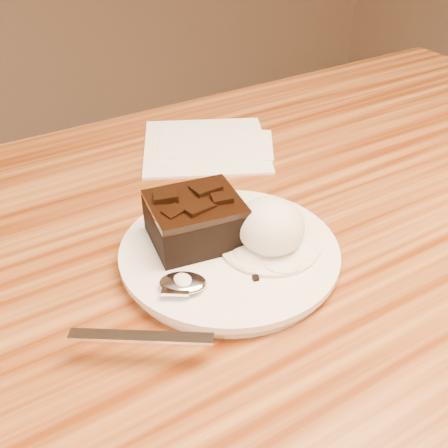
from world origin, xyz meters
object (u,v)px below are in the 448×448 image
brownie (195,223)px  ice_cream_scoop (270,226)px  napkin (206,145)px  dining_table (296,441)px  plate (229,255)px  spoon (183,284)px

brownie → ice_cream_scoop: ice_cream_scoop is taller
brownie → napkin: (0.13, 0.20, -0.03)m
dining_table → plate: plate is taller
plate → spoon: spoon is taller
ice_cream_scoop → dining_table: bearing=1.6°
plate → brownie: size_ratio=2.51×
brownie → spoon: brownie is taller
brownie → napkin: bearing=57.6°
brownie → napkin: brownie is taller
ice_cream_scoop → napkin: bearing=74.0°
dining_table → napkin: napkin is taller
plate → brownie: bearing=125.0°
dining_table → ice_cream_scoop: size_ratio=17.47×
dining_table → napkin: 0.45m
brownie → dining_table: bearing=-19.2°
dining_table → napkin: bearing=90.8°
spoon → brownie: bearing=-3.7°
plate → ice_cream_scoop: (0.04, -0.02, 0.03)m
dining_table → brownie: 0.43m
dining_table → plate: size_ratio=5.59×
napkin → ice_cream_scoop: bearing=-106.0°
plate → brownie: brownie is taller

